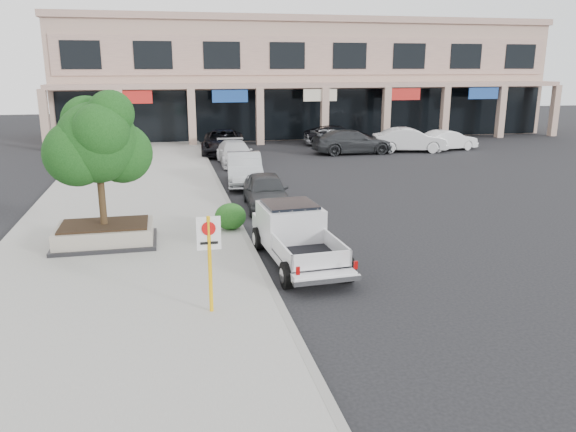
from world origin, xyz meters
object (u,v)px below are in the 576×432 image
Objects in this scene: lot_car_e at (331,136)px; planter at (105,234)px; lot_car_d at (338,135)px; curb_car_d at (223,142)px; curb_car_b at (244,169)px; lot_car_f at (448,140)px; curb_car_a at (266,191)px; pickup_truck at (299,237)px; lot_car_c at (353,142)px; lot_car_a at (351,142)px; planter_tree at (102,142)px; no_parking_sign at (209,251)px; lot_car_b at (410,140)px; curb_car_c at (235,153)px.

planter is at bearing 149.45° from lot_car_e.
curb_car_d is at bearing 113.27° from lot_car_d.
curb_car_b is 1.12× the size of lot_car_f.
planter is at bearing -141.97° from curb_car_a.
lot_car_f is (15.69, 20.56, -0.13)m from pickup_truck.
planter is at bearing 119.40° from lot_car_f.
pickup_truck is 0.96× the size of lot_car_c.
lot_car_c is at bearing 80.36° from lot_car_f.
lot_car_c is (14.39, 17.69, 0.32)m from planter.
lot_car_a is 1.04× the size of lot_car_e.
planter_tree is 26.57m from lot_car_d.
lot_car_d is 7.94m from lot_car_f.
no_parking_sign is 0.45× the size of lot_car_d.
no_parking_sign is at bearing 158.01° from lot_car_b.
curb_car_a is at bearing 34.26° from planter_tree.
lot_car_b is at bearing 43.64° from planter.
lot_car_a is at bearing 51.82° from planter_tree.
curb_car_d is at bearing 95.31° from curb_car_b.
pickup_truck is 26.52m from lot_car_d.
planter is 2.95m from planter_tree.
lot_car_b is at bearing -90.62° from lot_car_c.
curb_car_b is 15.83m from lot_car_d.
lot_car_d is (0.26, 3.66, 0.02)m from lot_car_a.
lot_car_f is at bearing 34.63° from curb_car_b.
lot_car_a is at bearing 64.45° from no_parking_sign.
planter is 0.55× the size of curb_car_d.
lot_car_f is at bearing -117.40° from lot_car_d.
planter_tree reaches higher than curb_car_a.
lot_car_a reaches higher than curb_car_c.
no_parking_sign is at bearing -65.53° from planter_tree.
lot_car_f reaches higher than curb_car_c.
lot_car_d reaches higher than planter.
lot_car_a is 6.93m from lot_car_f.
pickup_truck reaches higher than lot_car_c.
pickup_truck is at bearing -27.69° from planter_tree.
planter_tree is 1.02× the size of lot_car_e.
curb_car_c is at bearing 81.20° from no_parking_sign.
planter is 0.76× the size of curb_car_a.
curb_car_c is 4.37m from curb_car_d.
no_parking_sign is 28.24m from lot_car_b.
lot_car_e is (-0.68, -0.24, -0.05)m from lot_car_d.
curb_car_a is at bearing 168.31° from lot_car_a.
curb_car_c is (6.12, 15.00, 0.22)m from planter.
curb_car_a is 18.35m from lot_car_b.
curb_car_b is at bearing 135.34° from lot_car_c.
no_parking_sign is 10.58m from curb_car_a.
lot_car_f is (21.30, 17.61, -2.72)m from planter_tree.
pickup_truck reaches higher than lot_car_b.
curb_car_b is 5.91m from curb_car_c.
lot_car_d is at bearing 66.98° from no_parking_sign.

